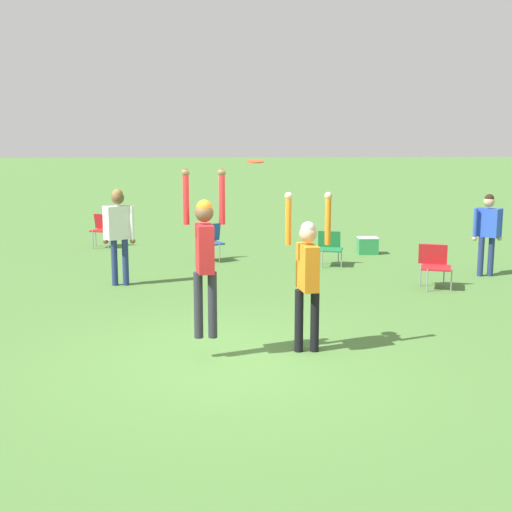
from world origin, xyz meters
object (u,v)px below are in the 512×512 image
at_px(person_defending, 308,268).
at_px(person_spectator_near, 488,227).
at_px(camping_chair_2, 330,246).
at_px(camping_chair_3, 102,227).
at_px(cooler_box, 368,246).
at_px(camping_chair_1, 210,239).
at_px(person_spectator_far, 119,227).
at_px(frisbee, 255,161).
at_px(person_jumping, 205,249).
at_px(camping_chair_0, 435,263).

relative_size(person_defending, person_spectator_near, 1.29).
distance_m(camping_chair_2, person_spectator_near, 3.33).
distance_m(camping_chair_3, cooler_box, 6.67).
bearing_deg(camping_chair_3, camping_chair_1, 165.40).
distance_m(camping_chair_1, camping_chair_3, 3.39).
bearing_deg(person_spectator_far, frisbee, -89.70).
distance_m(camping_chair_2, camping_chair_3, 6.03).
relative_size(person_spectator_near, person_spectator_far, 0.90).
xyz_separation_m(person_defending, camping_chair_3, (-4.21, 8.70, -0.66)).
distance_m(person_jumping, person_spectator_near, 7.52).
distance_m(camping_chair_1, camping_chair_2, 2.74).
bearing_deg(person_defending, person_spectator_far, -152.72).
xyz_separation_m(frisbee, camping_chair_1, (-0.73, 6.77, -2.10)).
relative_size(camping_chair_3, cooler_box, 1.74).
height_order(person_defending, camping_chair_1, person_defending).
relative_size(person_spectator_far, cooler_box, 3.90).
bearing_deg(camping_chair_3, person_spectator_far, 124.22).
relative_size(frisbee, person_spectator_far, 0.12).
bearing_deg(camping_chair_2, camping_chair_0, 141.10).
relative_size(camping_chair_1, person_spectator_near, 0.49).
bearing_deg(person_defending, frisbee, -97.01).
relative_size(person_defending, camping_chair_2, 2.92).
height_order(frisbee, camping_chair_0, frisbee).
distance_m(camping_chair_0, camping_chair_2, 2.82).
distance_m(person_spectator_near, cooler_box, 3.36).
bearing_deg(camping_chair_2, camping_chair_3, -11.08).
height_order(camping_chair_2, person_spectator_near, person_spectator_near).
bearing_deg(frisbee, person_spectator_near, 44.18).
relative_size(camping_chair_0, camping_chair_3, 0.98).
distance_m(camping_chair_3, person_spectator_far, 4.63).
relative_size(frisbee, camping_chair_2, 0.30).
height_order(person_spectator_near, cooler_box, person_spectator_near).
bearing_deg(camping_chair_0, camping_chair_1, -16.10).
height_order(person_jumping, camping_chair_0, person_jumping).
relative_size(camping_chair_0, person_spectator_near, 0.48).
height_order(person_jumping, person_defending, person_jumping).
distance_m(person_jumping, person_defending, 1.42).
height_order(camping_chair_1, person_spectator_near, person_spectator_near).
bearing_deg(person_spectator_near, camping_chair_3, -159.73).
xyz_separation_m(person_defending, frisbee, (-0.70, -0.03, 1.43)).
bearing_deg(camping_chair_0, cooler_box, -62.94).
xyz_separation_m(person_jumping, person_spectator_far, (-1.76, 4.47, -0.33)).
distance_m(person_spectator_near, person_spectator_far, 7.39).
xyz_separation_m(camping_chair_0, person_spectator_near, (1.36, 1.01, 0.53)).
bearing_deg(cooler_box, camping_chair_2, -129.35).
bearing_deg(camping_chair_0, frisbee, 65.18).
bearing_deg(person_spectator_far, person_spectator_near, -25.18).
bearing_deg(cooler_box, person_jumping, -115.86).
bearing_deg(camping_chair_2, person_jumping, 82.61).
xyz_separation_m(frisbee, camping_chair_2, (1.92, 6.08, -2.16)).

